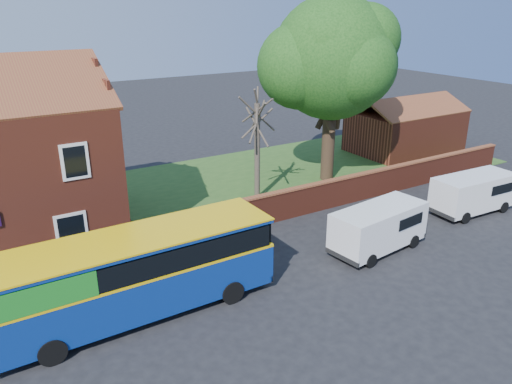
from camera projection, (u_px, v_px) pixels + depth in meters
ground at (233, 332)px, 17.05m from camera, size 120.00×120.00×0.00m
grass_strip at (308, 169)px, 33.74m from camera, size 26.00×12.00×0.04m
boundary_wall at (372, 184)px, 28.66m from camera, size 22.00×0.38×1.60m
outbuilding at (405, 130)px, 37.54m from camera, size 8.20×5.06×4.17m
bus at (127, 274)px, 17.30m from camera, size 10.06×2.72×3.06m
van_near at (379, 227)px, 22.35m from camera, size 4.87×2.40×2.06m
van_far at (473, 192)px, 26.46m from camera, size 4.74×2.13×2.05m
large_tree at (331, 62)px, 29.45m from camera, size 9.12×7.22×11.12m
bare_tree at (257, 147)px, 27.47m from camera, size 2.26×2.69×6.03m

